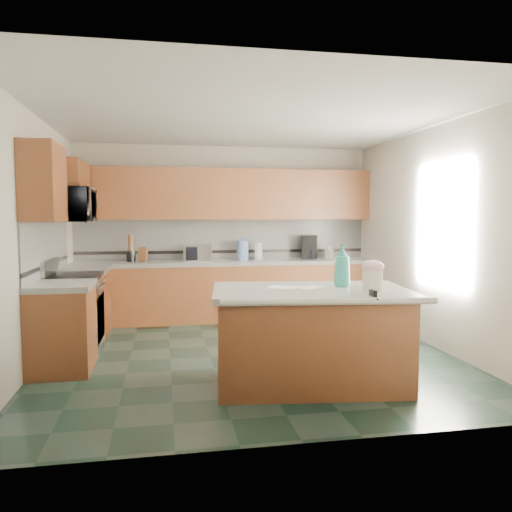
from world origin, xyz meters
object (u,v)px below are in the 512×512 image
object	(u,v)px
treat_jar	(372,280)
coffee_maker	(310,247)
soap_bottle_island	(342,265)
island_top	(311,292)
toaster_oven	(198,253)
knife_block	(143,255)
island_base	(310,340)

from	to	relation	value
treat_jar	coffee_maker	world-z (taller)	coffee_maker
soap_bottle_island	coffee_maker	distance (m)	3.15
treat_jar	soap_bottle_island	size ratio (longest dim) A/B	0.46
soap_bottle_island	coffee_maker	bearing A→B (deg)	79.20
island_top	soap_bottle_island	xyz separation A→B (m)	(0.34, 0.08, 0.24)
soap_bottle_island	toaster_oven	bearing A→B (deg)	111.25
toaster_oven	coffee_maker	bearing A→B (deg)	7.27
knife_block	treat_jar	bearing A→B (deg)	-40.39
island_top	toaster_oven	xyz separation A→B (m)	(-0.85, 3.15, 0.15)
island_top	toaster_oven	bearing A→B (deg)	112.26
coffee_maker	knife_block	bearing A→B (deg)	-155.51
treat_jar	soap_bottle_island	bearing A→B (deg)	108.89
knife_block	soap_bottle_island	bearing A→B (deg)	-40.23
toaster_oven	coffee_maker	distance (m)	1.78
island_top	knife_block	size ratio (longest dim) A/B	8.49
island_top	coffee_maker	world-z (taller)	coffee_maker
treat_jar	island_top	bearing A→B (deg)	145.01
treat_jar	knife_block	xyz separation A→B (m)	(-2.19, 3.36, 0.01)
island_base	island_top	xyz separation A→B (m)	(0.00, 0.00, 0.46)
island_top	toaster_oven	distance (m)	3.26
soap_bottle_island	toaster_oven	size ratio (longest dim) A/B	0.99
toaster_oven	coffee_maker	world-z (taller)	coffee_maker
treat_jar	soap_bottle_island	world-z (taller)	soap_bottle_island
knife_block	toaster_oven	bearing A→B (deg)	16.51
soap_bottle_island	knife_block	distance (m)	3.67
treat_jar	toaster_oven	size ratio (longest dim) A/B	0.46
island_top	soap_bottle_island	bearing A→B (deg)	20.80
island_base	island_top	size ratio (longest dim) A/B	0.95
coffee_maker	toaster_oven	bearing A→B (deg)	-155.21
treat_jar	toaster_oven	xyz separation A→B (m)	(-1.37, 3.36, 0.03)
treat_jar	toaster_oven	distance (m)	3.63
soap_bottle_island	knife_block	xyz separation A→B (m)	(-2.01, 3.07, -0.10)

